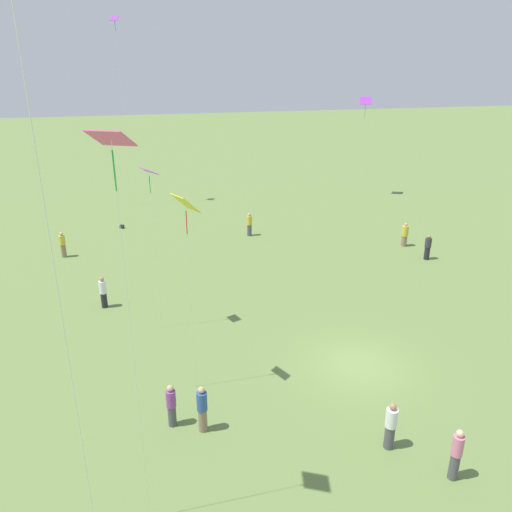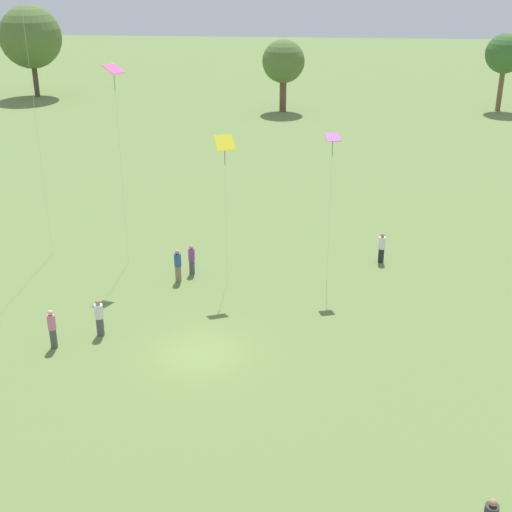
{
  "view_description": "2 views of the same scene",
  "coord_description": "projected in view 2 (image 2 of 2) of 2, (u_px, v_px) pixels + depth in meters",
  "views": [
    {
      "loc": [
        -16.84,
        9.37,
        12.4
      ],
      "look_at": [
        6.86,
        2.77,
        2.89
      ],
      "focal_mm": 35.0,
      "sensor_mm": 36.0,
      "label": 1
    },
    {
      "loc": [
        4.73,
        -27.06,
        16.69
      ],
      "look_at": [
        2.25,
        3.26,
        3.41
      ],
      "focal_mm": 50.0,
      "sensor_mm": 36.0,
      "label": 2
    }
  ],
  "objects": [
    {
      "name": "person_4",
      "position": [
        178.0,
        266.0,
        38.22
      ],
      "size": [
        0.38,
        0.38,
        1.86
      ],
      "rotation": [
        0.0,
        0.0,
        6.27
      ],
      "color": "#847056",
      "rests_on": "ground_plane"
    },
    {
      "name": "person_5",
      "position": [
        52.0,
        329.0,
        31.87
      ],
      "size": [
        0.44,
        0.44,
        1.89
      ],
      "rotation": [
        0.0,
        0.0,
        4.46
      ],
      "color": "#4C4C51",
      "rests_on": "ground_plane"
    },
    {
      "name": "tree_2",
      "position": [
        505.0,
        54.0,
        76.15
      ],
      "size": [
        4.2,
        4.2,
        8.22
      ],
      "color": "brown",
      "rests_on": "ground_plane"
    },
    {
      "name": "tree_1",
      "position": [
        283.0,
        62.0,
        76.08
      ],
      "size": [
        4.55,
        4.55,
        7.64
      ],
      "color": "brown",
      "rests_on": "ground_plane"
    },
    {
      "name": "ground_plane",
      "position": [
        200.0,
        354.0,
        31.75
      ],
      "size": [
        240.0,
        240.0,
        0.0
      ],
      "primitive_type": "plane",
      "color": "olive"
    },
    {
      "name": "kite_3",
      "position": [
        114.0,
        78.0,
        36.63
      ],
      "size": [
        1.07,
        1.11,
        11.12
      ],
      "rotation": [
        0.0,
        0.0,
        0.28
      ],
      "color": "#E54C99",
      "rests_on": "ground_plane"
    },
    {
      "name": "kite_7",
      "position": [
        225.0,
        147.0,
        35.26
      ],
      "size": [
        1.15,
        1.02,
        8.1
      ],
      "rotation": [
        0.0,
        0.0,
        5.89
      ],
      "color": "yellow",
      "rests_on": "ground_plane"
    },
    {
      "name": "tree_0",
      "position": [
        30.0,
        37.0,
        83.12
      ],
      "size": [
        7.2,
        7.2,
        10.52
      ],
      "color": "brown",
      "rests_on": "ground_plane"
    },
    {
      "name": "kite_6",
      "position": [
        333.0,
        144.0,
        35.66
      ],
      "size": [
        0.86,
        0.83,
        8.07
      ],
      "rotation": [
        0.0,
        0.0,
        5.78
      ],
      "color": "purple",
      "rests_on": "ground_plane"
    },
    {
      "name": "person_6",
      "position": [
        382.0,
        248.0,
        40.58
      ],
      "size": [
        0.5,
        0.5,
        1.78
      ],
      "rotation": [
        0.0,
        0.0,
        5.12
      ],
      "color": "#232328",
      "rests_on": "ground_plane"
    },
    {
      "name": "person_7",
      "position": [
        99.0,
        318.0,
        32.93
      ],
      "size": [
        0.56,
        0.56,
        1.82
      ],
      "rotation": [
        0.0,
        0.0,
        4.11
      ],
      "color": "#4C4C51",
      "rests_on": "ground_plane"
    },
    {
      "name": "person_2",
      "position": [
        192.0,
        259.0,
        39.15
      ],
      "size": [
        0.44,
        0.44,
        1.73
      ],
      "rotation": [
        0.0,
        0.0,
        6.0
      ],
      "color": "#4C4C51",
      "rests_on": "ground_plane"
    }
  ]
}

